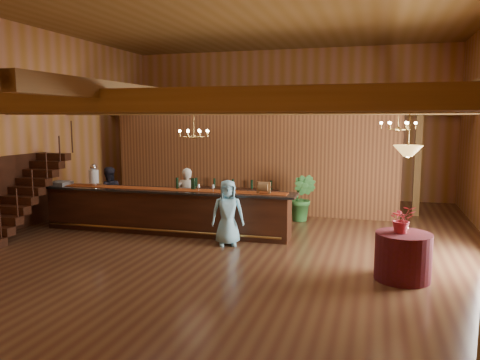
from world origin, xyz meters
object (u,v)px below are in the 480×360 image
(tasting_bar, at_px, (165,211))
(bartender, at_px, (187,197))
(backbar_shelf, at_px, (233,201))
(chandelier_right, at_px, (398,125))
(beverage_dispenser, at_px, (94,175))
(round_table, at_px, (403,256))
(pendant_lamp, at_px, (408,151))
(raffle_drum, at_px, (264,187))
(guest, at_px, (228,213))
(staff_second, at_px, (109,194))
(chandelier_left, at_px, (194,133))
(floor_plant, at_px, (302,198))

(tasting_bar, distance_m, bartender, 0.92)
(backbar_shelf, xyz_separation_m, bartender, (-0.68, -2.05, 0.41))
(backbar_shelf, relative_size, chandelier_right, 3.56)
(beverage_dispenser, relative_size, round_table, 0.59)
(pendant_lamp, height_order, bartender, pendant_lamp)
(round_table, distance_m, bartender, 6.23)
(raffle_drum, relative_size, guest, 0.22)
(chandelier_right, distance_m, staff_second, 8.08)
(raffle_drum, relative_size, pendant_lamp, 0.38)
(chandelier_left, xyz_separation_m, floor_plant, (2.49, 2.12, -1.91))
(round_table, bearing_deg, chandelier_right, 91.84)
(backbar_shelf, xyz_separation_m, chandelier_left, (-0.22, -2.66, 2.20))
(raffle_drum, distance_m, guest, 1.13)
(tasting_bar, bearing_deg, round_table, -20.69)
(tasting_bar, xyz_separation_m, round_table, (5.79, -2.03, -0.14))
(raffle_drum, relative_size, bartender, 0.21)
(tasting_bar, xyz_separation_m, guest, (1.95, -0.69, 0.19))
(backbar_shelf, bearing_deg, chandelier_right, -24.12)
(guest, bearing_deg, raffle_drum, 24.26)
(raffle_drum, bearing_deg, chandelier_left, 173.25)
(staff_second, bearing_deg, floor_plant, 160.19)
(backbar_shelf, relative_size, round_table, 2.80)
(backbar_shelf, distance_m, bartender, 2.20)
(round_table, bearing_deg, bartender, 152.48)
(raffle_drum, height_order, chandelier_right, chandelier_right)
(beverage_dispenser, bearing_deg, chandelier_left, 4.59)
(beverage_dispenser, xyz_separation_m, pendant_lamp, (7.89, -2.04, 0.97))
(beverage_dispenser, height_order, floor_plant, beverage_dispenser)
(pendant_lamp, height_order, floor_plant, pendant_lamp)
(raffle_drum, bearing_deg, round_table, -32.94)
(round_table, relative_size, pendant_lamp, 1.13)
(bartender, distance_m, guest, 2.27)
(floor_plant, bearing_deg, staff_second, -163.28)
(round_table, distance_m, staff_second, 8.39)
(chandelier_right, relative_size, pendant_lamp, 0.89)
(tasting_bar, distance_m, pendant_lamp, 6.40)
(bartender, bearing_deg, beverage_dispenser, 11.39)
(beverage_dispenser, height_order, round_table, beverage_dispenser)
(chandelier_left, bearing_deg, chandelier_right, 4.55)
(chandelier_left, xyz_separation_m, chandelier_right, (4.96, 0.40, 0.21))
(pendant_lamp, bearing_deg, staff_second, 160.64)
(tasting_bar, distance_m, chandelier_left, 2.16)
(backbar_shelf, bearing_deg, pendant_lamp, -44.18)
(backbar_shelf, distance_m, chandelier_right, 5.78)
(backbar_shelf, bearing_deg, staff_second, -143.79)
(beverage_dispenser, height_order, bartender, beverage_dispenser)
(raffle_drum, distance_m, pendant_lamp, 3.91)
(round_table, height_order, pendant_lamp, pendant_lamp)
(backbar_shelf, height_order, round_table, round_table)
(tasting_bar, distance_m, raffle_drum, 2.74)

